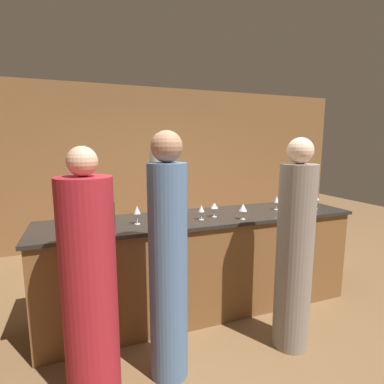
{
  "coord_description": "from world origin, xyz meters",
  "views": [
    {
      "loc": [
        -1.2,
        -2.85,
        1.81
      ],
      "look_at": [
        -0.08,
        0.1,
        1.3
      ],
      "focal_mm": 28.0,
      "sensor_mm": 36.0,
      "label": 1
    }
  ],
  "objects": [
    {
      "name": "ground_plane",
      "position": [
        0.0,
        0.0,
        0.0
      ],
      "size": [
        14.0,
        14.0,
        0.0
      ],
      "primitive_type": "plane",
      "color": "brown"
    },
    {
      "name": "back_wall",
      "position": [
        0.0,
        2.56,
        1.4
      ],
      "size": [
        8.0,
        0.06,
        2.8
      ],
      "color": "brown",
      "rests_on": "ground_plane"
    },
    {
      "name": "bar_counter",
      "position": [
        0.0,
        0.0,
        0.53
      ],
      "size": [
        3.36,
        0.79,
        1.05
      ],
      "color": "brown",
      "rests_on": "ground_plane"
    },
    {
      "name": "bartender",
      "position": [
        -0.21,
        0.89,
        0.93
      ],
      "size": [
        0.29,
        0.29,
        1.95
      ],
      "rotation": [
        0.0,
        0.0,
        3.14
      ],
      "color": "#B2B2B7",
      "rests_on": "ground_plane"
    },
    {
      "name": "guest_0",
      "position": [
        -0.62,
        -0.8,
        0.91
      ],
      "size": [
        0.29,
        0.29,
        1.9
      ],
      "color": "#4C6B93",
      "rests_on": "ground_plane"
    },
    {
      "name": "guest_1",
      "position": [
        0.51,
        -0.85,
        0.88
      ],
      "size": [
        0.31,
        0.31,
        1.86
      ],
      "color": "gray",
      "rests_on": "ground_plane"
    },
    {
      "name": "guest_2",
      "position": [
        -1.18,
        -0.8,
        0.83
      ],
      "size": [
        0.37,
        0.37,
        1.8
      ],
      "color": "maroon",
      "rests_on": "ground_plane"
    },
    {
      "name": "wine_bottle_0",
      "position": [
        -0.95,
        -0.05,
        1.17
      ],
      "size": [
        0.07,
        0.07,
        0.31
      ],
      "color": "black",
      "rests_on": "bar_counter"
    },
    {
      "name": "wine_glass_0",
      "position": [
        1.38,
        -0.14,
        1.18
      ],
      "size": [
        0.08,
        0.08,
        0.17
      ],
      "color": "silver",
      "rests_on": "bar_counter"
    },
    {
      "name": "wine_glass_1",
      "position": [
        0.92,
        -0.01,
        1.17
      ],
      "size": [
        0.06,
        0.06,
        0.16
      ],
      "color": "silver",
      "rests_on": "bar_counter"
    },
    {
      "name": "wine_glass_2",
      "position": [
        0.33,
        -0.27,
        1.17
      ],
      "size": [
        0.08,
        0.08,
        0.16
      ],
      "color": "silver",
      "rests_on": "bar_counter"
    },
    {
      "name": "wine_glass_3",
      "position": [
        1.22,
        -0.18,
        1.18
      ],
      "size": [
        0.07,
        0.07,
        0.17
      ],
      "color": "silver",
      "rests_on": "bar_counter"
    },
    {
      "name": "wine_glass_4",
      "position": [
        -0.71,
        -0.08,
        1.18
      ],
      "size": [
        0.07,
        0.07,
        0.18
      ],
      "color": "silver",
      "rests_on": "bar_counter"
    },
    {
      "name": "wine_glass_5",
      "position": [
        1.37,
        -0.05,
        1.17
      ],
      "size": [
        0.08,
        0.08,
        0.16
      ],
      "color": "silver",
      "rests_on": "bar_counter"
    },
    {
      "name": "wine_glass_6",
      "position": [
        0.1,
        -0.07,
        1.17
      ],
      "size": [
        0.08,
        0.08,
        0.15
      ],
      "color": "silver",
      "rests_on": "bar_counter"
    },
    {
      "name": "wine_glass_7",
      "position": [
        -0.07,
        -0.14,
        1.16
      ],
      "size": [
        0.06,
        0.06,
        0.15
      ],
      "color": "silver",
      "rests_on": "bar_counter"
    }
  ]
}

